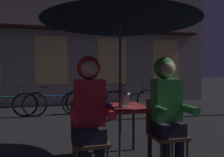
{
  "coord_description": "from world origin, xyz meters",
  "views": [
    {
      "loc": [
        -0.82,
        -2.83,
        1.23
      ],
      "look_at": [
        0.0,
        0.46,
        1.11
      ],
      "focal_mm": 34.67,
      "sensor_mm": 36.0,
      "label": 1
    }
  ],
  "objects_px": {
    "bicycle_fourth": "(95,101)",
    "chair_right": "(165,129)",
    "bicycle_second": "(4,105)",
    "book": "(104,105)",
    "person_left_hooded": "(90,105)",
    "bicycle_third": "(55,103)",
    "cafe_table": "(120,114)",
    "chair_left": "(89,135)",
    "patio_umbrella": "(120,9)",
    "person_right_hooded": "(167,102)",
    "bicycle_fifth": "(131,100)",
    "lantern": "(125,98)"
  },
  "relations": [
    {
      "from": "person_right_hooded",
      "to": "bicycle_third",
      "type": "height_order",
      "value": "person_right_hooded"
    },
    {
      "from": "cafe_table",
      "to": "bicycle_second",
      "type": "distance_m",
      "value": 3.95
    },
    {
      "from": "person_left_hooded",
      "to": "bicycle_fifth",
      "type": "distance_m",
      "value": 4.23
    },
    {
      "from": "bicycle_fourth",
      "to": "bicycle_fifth",
      "type": "xyz_separation_m",
      "value": [
        1.13,
        0.06,
        0.0
      ]
    },
    {
      "from": "cafe_table",
      "to": "person_left_hooded",
      "type": "distance_m",
      "value": 0.67
    },
    {
      "from": "bicycle_second",
      "to": "patio_umbrella",
      "type": "bearing_deg",
      "value": -56.13
    },
    {
      "from": "chair_right",
      "to": "bicycle_fifth",
      "type": "height_order",
      "value": "chair_right"
    },
    {
      "from": "chair_right",
      "to": "bicycle_third",
      "type": "distance_m",
      "value": 3.9
    },
    {
      "from": "lantern",
      "to": "bicycle_second",
      "type": "bearing_deg",
      "value": 123.84
    },
    {
      "from": "cafe_table",
      "to": "patio_umbrella",
      "type": "relative_size",
      "value": 0.32
    },
    {
      "from": "person_left_hooded",
      "to": "bicycle_third",
      "type": "height_order",
      "value": "person_left_hooded"
    },
    {
      "from": "person_left_hooded",
      "to": "bicycle_fifth",
      "type": "bearing_deg",
      "value": 64.54
    },
    {
      "from": "bicycle_second",
      "to": "person_right_hooded",
      "type": "bearing_deg",
      "value": -54.11
    },
    {
      "from": "patio_umbrella",
      "to": "person_left_hooded",
      "type": "distance_m",
      "value": 1.37
    },
    {
      "from": "chair_left",
      "to": "book",
      "type": "bearing_deg",
      "value": 59.53
    },
    {
      "from": "cafe_table",
      "to": "chair_left",
      "type": "xyz_separation_m",
      "value": [
        -0.48,
        -0.37,
        -0.15
      ]
    },
    {
      "from": "book",
      "to": "bicycle_third",
      "type": "bearing_deg",
      "value": 76.32
    },
    {
      "from": "patio_umbrella",
      "to": "book",
      "type": "bearing_deg",
      "value": 150.19
    },
    {
      "from": "bicycle_second",
      "to": "book",
      "type": "distance_m",
      "value": 3.76
    },
    {
      "from": "patio_umbrella",
      "to": "bicycle_third",
      "type": "distance_m",
      "value": 3.8
    },
    {
      "from": "person_left_hooded",
      "to": "person_right_hooded",
      "type": "bearing_deg",
      "value": 0.0
    },
    {
      "from": "patio_umbrella",
      "to": "chair_left",
      "type": "height_order",
      "value": "patio_umbrella"
    },
    {
      "from": "lantern",
      "to": "bicycle_third",
      "type": "bearing_deg",
      "value": 106.23
    },
    {
      "from": "bicycle_second",
      "to": "bicycle_third",
      "type": "distance_m",
      "value": 1.27
    },
    {
      "from": "bicycle_third",
      "to": "bicycle_fifth",
      "type": "distance_m",
      "value": 2.25
    },
    {
      "from": "chair_right",
      "to": "bicycle_fourth",
      "type": "height_order",
      "value": "chair_right"
    },
    {
      "from": "bicycle_fourth",
      "to": "chair_right",
      "type": "bearing_deg",
      "value": -85.63
    },
    {
      "from": "bicycle_second",
      "to": "bicycle_fourth",
      "type": "relative_size",
      "value": 1.01
    },
    {
      "from": "bicycle_third",
      "to": "chair_right",
      "type": "bearing_deg",
      "value": -68.88
    },
    {
      "from": "lantern",
      "to": "bicycle_fourth",
      "type": "relative_size",
      "value": 0.14
    },
    {
      "from": "book",
      "to": "bicycle_fifth",
      "type": "bearing_deg",
      "value": 38.27
    },
    {
      "from": "lantern",
      "to": "chair_left",
      "type": "height_order",
      "value": "lantern"
    },
    {
      "from": "bicycle_second",
      "to": "person_left_hooded",
      "type": "bearing_deg",
      "value": -65.11
    },
    {
      "from": "chair_left",
      "to": "cafe_table",
      "type": "bearing_deg",
      "value": 37.55
    },
    {
      "from": "patio_umbrella",
      "to": "bicycle_second",
      "type": "bearing_deg",
      "value": 123.87
    },
    {
      "from": "chair_right",
      "to": "book",
      "type": "bearing_deg",
      "value": 144.56
    },
    {
      "from": "bicycle_second",
      "to": "bicycle_fourth",
      "type": "height_order",
      "value": "same"
    },
    {
      "from": "lantern",
      "to": "bicycle_fourth",
      "type": "distance_m",
      "value": 3.43
    },
    {
      "from": "cafe_table",
      "to": "bicycle_fourth",
      "type": "bearing_deg",
      "value": 86.55
    },
    {
      "from": "chair_right",
      "to": "book",
      "type": "height_order",
      "value": "chair_right"
    },
    {
      "from": "chair_right",
      "to": "bicycle_fourth",
      "type": "distance_m",
      "value": 3.69
    },
    {
      "from": "chair_right",
      "to": "bicycle_third",
      "type": "xyz_separation_m",
      "value": [
        -1.4,
        3.63,
        -0.14
      ]
    },
    {
      "from": "bicycle_fourth",
      "to": "bicycle_fifth",
      "type": "distance_m",
      "value": 1.13
    },
    {
      "from": "lantern",
      "to": "bicycle_second",
      "type": "relative_size",
      "value": 0.14
    },
    {
      "from": "lantern",
      "to": "bicycle_third",
      "type": "xyz_separation_m",
      "value": [
        -0.97,
        3.34,
        -0.51
      ]
    },
    {
      "from": "chair_left",
      "to": "bicycle_fourth",
      "type": "xyz_separation_m",
      "value": [
        0.68,
        3.68,
        -0.14
      ]
    },
    {
      "from": "person_left_hooded",
      "to": "person_right_hooded",
      "type": "height_order",
      "value": "same"
    },
    {
      "from": "lantern",
      "to": "chair_right",
      "type": "height_order",
      "value": "lantern"
    },
    {
      "from": "bicycle_third",
      "to": "person_left_hooded",
      "type": "bearing_deg",
      "value": -83.15
    },
    {
      "from": "chair_left",
      "to": "bicycle_fourth",
      "type": "height_order",
      "value": "chair_left"
    }
  ]
}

